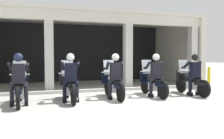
{
  "coord_description": "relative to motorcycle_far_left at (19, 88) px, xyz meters",
  "views": [
    {
      "loc": [
        -2.75,
        -8.11,
        1.48
      ],
      "look_at": [
        0.0,
        0.18,
        1.01
      ],
      "focal_mm": 39.07,
      "sensor_mm": 36.0,
      "label": 1
    }
  ],
  "objects": [
    {
      "name": "ground_plane",
      "position": [
        3.12,
        3.1,
        -0.5
      ],
      "size": [
        80.0,
        80.0,
        0.0
      ],
      "primitive_type": "plane",
      "color": "#A8A59E"
    },
    {
      "name": "motorcycle_left",
      "position": [
        1.56,
        0.12,
        0.0
      ],
      "size": [
        0.62,
        2.04,
        1.35
      ],
      "rotation": [
        0.0,
        0.0,
        -0.1
      ],
      "color": "black",
      "rests_on": "ground"
    },
    {
      "name": "police_officer_right",
      "position": [
        4.67,
        -0.1,
        0.44
      ],
      "size": [
        0.63,
        0.61,
        1.58
      ],
      "rotation": [
        0.0,
        0.0,
        -0.01
      ],
      "color": "black",
      "rests_on": "ground"
    },
    {
      "name": "police_officer_far_left",
      "position": [
        -0.0,
        -0.28,
        0.44
      ],
      "size": [
        0.63,
        0.61,
        1.58
      ],
      "rotation": [
        0.0,
        0.0,
        0.04
      ],
      "color": "black",
      "rests_on": "ground"
    },
    {
      "name": "bollard_kerbside",
      "position": [
        8.43,
        1.55,
        -0.0
      ],
      "size": [
        0.14,
        0.14,
        1.01
      ],
      "color": "yellow",
      "rests_on": "ground"
    },
    {
      "name": "kerb_strip",
      "position": [
        2.81,
        1.84,
        -0.44
      ],
      "size": [
        11.1,
        0.24,
        0.12
      ],
      "primitive_type": "cube",
      "color": "#B7B5AD",
      "rests_on": "ground"
    },
    {
      "name": "police_officer_far_right",
      "position": [
        6.23,
        -0.27,
        0.44
      ],
      "size": [
        0.63,
        0.61,
        1.58
      ],
      "rotation": [
        0.0,
        0.0,
        -0.08
      ],
      "color": "black",
      "rests_on": "ground"
    },
    {
      "name": "station_building",
      "position": [
        2.81,
        4.92,
        1.78
      ],
      "size": [
        11.6,
        4.97,
        3.56
      ],
      "color": "black",
      "rests_on": "ground"
    },
    {
      "name": "police_officer_left",
      "position": [
        1.56,
        -0.16,
        0.44
      ],
      "size": [
        0.63,
        0.61,
        1.58
      ],
      "rotation": [
        0.0,
        0.0,
        -0.1
      ],
      "color": "black",
      "rests_on": "ground"
    },
    {
      "name": "motorcycle_far_left",
      "position": [
        0.0,
        0.0,
        0.0
      ],
      "size": [
        0.62,
        2.04,
        1.35
      ],
      "rotation": [
        0.0,
        0.0,
        0.04
      ],
      "color": "black",
      "rests_on": "ground"
    },
    {
      "name": "motorcycle_right",
      "position": [
        4.67,
        0.18,
        0.0
      ],
      "size": [
        0.62,
        2.04,
        1.35
      ],
      "rotation": [
        0.0,
        0.0,
        -0.01
      ],
      "color": "black",
      "rests_on": "ground"
    },
    {
      "name": "motorcycle_center",
      "position": [
        3.12,
        0.2,
        0.0
      ],
      "size": [
        0.62,
        2.04,
        1.35
      ],
      "rotation": [
        0.0,
        0.0,
        -0.01
      ],
      "color": "black",
      "rests_on": "ground"
    },
    {
      "name": "motorcycle_far_right",
      "position": [
        6.23,
        0.01,
        0.0
      ],
      "size": [
        0.62,
        2.04,
        1.35
      ],
      "rotation": [
        0.0,
        0.0,
        -0.08
      ],
      "color": "black",
      "rests_on": "ground"
    },
    {
      "name": "police_officer_center",
      "position": [
        3.12,
        -0.08,
        0.44
      ],
      "size": [
        0.63,
        0.61,
        1.58
      ],
      "rotation": [
        0.0,
        0.0,
        -0.01
      ],
      "color": "black",
      "rests_on": "ground"
    }
  ]
}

